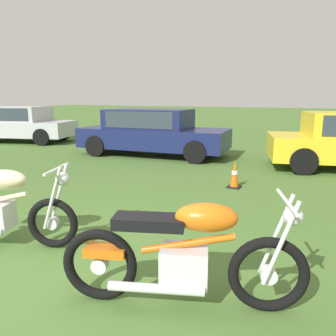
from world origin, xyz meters
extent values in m
plane|color=#476B2D|center=(0.00, 0.00, 0.00)|extent=(120.00, 120.00, 0.00)
torus|color=black|center=(-0.55, 0.45, 0.31)|extent=(0.61, 0.33, 0.62)
cylinder|color=silver|center=(-0.55, 0.45, 0.31)|extent=(0.17, 0.15, 0.14)
cylinder|color=silver|center=(-0.53, 0.56, 0.65)|extent=(0.26, 0.14, 0.74)
cylinder|color=silver|center=(-0.46, 0.40, 0.65)|extent=(0.26, 0.14, 0.74)
ellipsoid|color=beige|center=(-1.05, 0.24, 0.83)|extent=(0.58, 0.45, 0.24)
cylinder|color=silver|center=(-0.46, 0.49, 0.98)|extent=(0.28, 0.60, 0.03)
sphere|color=silver|center=(-0.40, 0.52, 0.86)|extent=(0.21, 0.21, 0.16)
torus|color=black|center=(1.98, 0.47, 0.34)|extent=(0.65, 0.34, 0.67)
torus|color=black|center=(0.64, -0.08, 0.34)|extent=(0.65, 0.34, 0.67)
cylinder|color=silver|center=(1.98, 0.47, 0.34)|extent=(0.17, 0.15, 0.14)
cylinder|color=silver|center=(0.64, -0.08, 0.34)|extent=(0.17, 0.15, 0.14)
cylinder|color=silver|center=(2.00, 0.58, 0.66)|extent=(0.26, 0.13, 0.72)
cylinder|color=silver|center=(2.07, 0.41, 0.66)|extent=(0.26, 0.13, 0.72)
cube|color=silver|center=(1.33, 0.20, 0.38)|extent=(0.48, 0.43, 0.32)
cylinder|color=orange|center=(1.36, 0.21, 0.58)|extent=(0.76, 0.36, 0.22)
ellipsoid|color=orange|center=(1.50, 0.27, 0.82)|extent=(0.58, 0.44, 0.24)
cube|color=black|center=(1.05, 0.09, 0.76)|extent=(0.65, 0.45, 0.10)
cube|color=orange|center=(0.70, -0.06, 0.48)|extent=(0.40, 0.30, 0.08)
cylinder|color=silver|center=(2.08, 0.51, 0.98)|extent=(0.27, 0.60, 0.03)
sphere|color=silver|center=(2.13, 0.53, 0.86)|extent=(0.21, 0.21, 0.16)
cylinder|color=silver|center=(1.19, -0.03, 0.24)|extent=(0.77, 0.38, 0.08)
cube|color=#B2B5BA|center=(-9.24, 6.75, 0.55)|extent=(4.38, 3.06, 0.60)
cube|color=#B2B5BA|center=(-9.38, 6.70, 1.13)|extent=(2.62, 2.28, 0.60)
cube|color=#2D3842|center=(-9.38, 6.70, 1.15)|extent=(2.33, 2.20, 0.48)
cylinder|color=black|center=(-8.31, 7.99, 0.32)|extent=(0.68, 0.42, 0.64)
cylinder|color=black|center=(-7.73, 6.40, 0.32)|extent=(0.68, 0.42, 0.64)
cylinder|color=black|center=(-10.75, 7.11, 0.32)|extent=(0.68, 0.42, 0.64)
cube|color=#161E4C|center=(-2.89, 6.60, 0.55)|extent=(4.78, 2.35, 0.60)
cube|color=#161E4C|center=(-3.04, 6.58, 1.13)|extent=(2.71, 1.89, 0.60)
cube|color=#2D3842|center=(-3.04, 6.58, 1.15)|extent=(2.34, 1.87, 0.48)
cylinder|color=black|center=(-1.43, 7.62, 0.32)|extent=(0.66, 0.31, 0.64)
cylinder|color=black|center=(-1.21, 6.03, 0.32)|extent=(0.66, 0.31, 0.64)
cylinder|color=black|center=(-4.58, 7.17, 0.32)|extent=(0.66, 0.31, 0.64)
cylinder|color=black|center=(-4.36, 5.58, 0.32)|extent=(0.66, 0.31, 0.64)
cylinder|color=black|center=(1.07, 7.58, 0.32)|extent=(0.68, 0.41, 0.64)
cylinder|color=black|center=(1.57, 6.04, 0.32)|extent=(0.68, 0.41, 0.64)
cone|color=#EA590F|center=(0.52, 4.14, 0.28)|extent=(0.18, 0.18, 0.56)
cube|color=black|center=(0.52, 4.14, 0.01)|extent=(0.25, 0.25, 0.03)
cylinder|color=white|center=(0.52, 4.14, 0.31)|extent=(0.12, 0.12, 0.07)
camera|label=1|loc=(2.46, -2.11, 1.78)|focal=35.14mm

